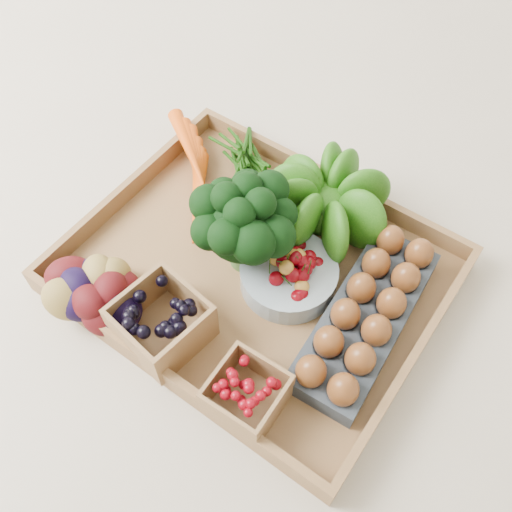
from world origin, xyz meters
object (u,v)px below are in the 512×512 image
Objects in this scene: tray at (256,275)px; egg_carton at (365,319)px; cherry_bowl at (289,275)px; broccoli at (244,237)px.

egg_carton is at bearing 5.47° from tray.
cherry_bowl is 0.50× the size of egg_carton.
broccoli reaches higher than egg_carton.
cherry_bowl reaches higher than egg_carton.
cherry_bowl is at bearing 178.06° from egg_carton.
broccoli is (-0.03, 0.01, 0.07)m from tray.
tray is 0.19m from egg_carton.
broccoli reaches higher than cherry_bowl.
tray is 3.45× the size of broccoli.
broccoli is 0.53× the size of egg_carton.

